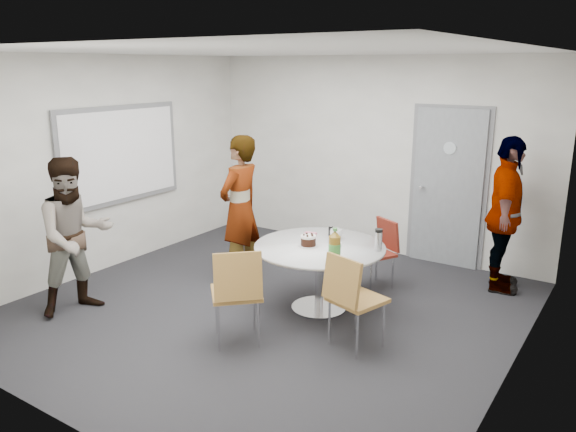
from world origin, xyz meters
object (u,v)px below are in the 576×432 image
Objects in this scene: whiteboard at (121,155)px; person_left at (75,236)px; chair_far at (380,247)px; chair_near_right at (350,293)px; table at (321,254)px; person_main at (240,209)px; door at (448,188)px; person_right at (505,215)px; chair_near_left at (237,287)px.

whiteboard is 1.69m from person_left.
chair_near_right is at bearing 133.08° from chair_far.
person_main reaches higher than table.
table is at bearing -105.28° from door.
table is 1.50× the size of chair_near_right.
door is 4.56m from person_left.
person_left is at bearing 117.86° from person_right.
chair_far is 1.46m from person_right.
chair_near_left is at bearing -104.31° from door.
table is 0.78× the size of person_main.
whiteboard is 3.50m from chair_far.
person_right is (1.70, 2.79, 0.32)m from chair_near_left.
door reaches higher than person_main.
table reaches higher than chair_near_right.
person_left reaches higher than chair_near_left.
person_main is at bearing 52.54° from chair_far.
person_main reaches higher than chair_far.
chair_near_right is 1.64m from chair_far.
table is at bearing 77.52° from person_main.
person_left is at bearing 73.26° from chair_far.
whiteboard is at bearing -178.49° from table.
door is 2.29× the size of chair_near_right.
chair_far is at bearing 18.33° from whiteboard.
person_left is (-2.16, -1.43, 0.20)m from table.
table is (-0.60, -2.20, -0.39)m from door.
person_main is at bearing 104.00° from person_right.
door is at bearing -20.43° from person_left.
chair_near_right is 2.18m from person_main.
person_main is at bearing -134.75° from door.
chair_near_right is at bearing -56.90° from person_left.
person_main is at bearing 83.24° from chair_near_left.
chair_far is (3.19, 1.06, -0.95)m from whiteboard.
chair_near_left is (-0.85, -3.32, -0.44)m from door.
person_right is (0.79, 2.28, 0.34)m from chair_near_right.
table is 2.59m from person_left.
door is 1.12× the size of whiteboard.
whiteboard reaches higher than table.
whiteboard is 1.14× the size of person_left.
chair_near_right is at bearing 147.98° from person_right.
table is 1.36m from person_main.
person_right is (2.76, 1.39, 0.02)m from person_main.
table is 2.23m from person_right.
whiteboard is 2.05× the size of chair_near_right.
chair_near_left is 2.16m from chair_far.
door is 3.46m from chair_near_left.
chair_near_right is (0.90, 0.52, -0.02)m from chair_near_left.
chair_far is (0.48, 2.10, -0.09)m from chair_near_left.
person_left is (0.80, -1.35, -0.61)m from whiteboard.
door reaches higher than whiteboard.
whiteboard is 1.78m from person_main.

